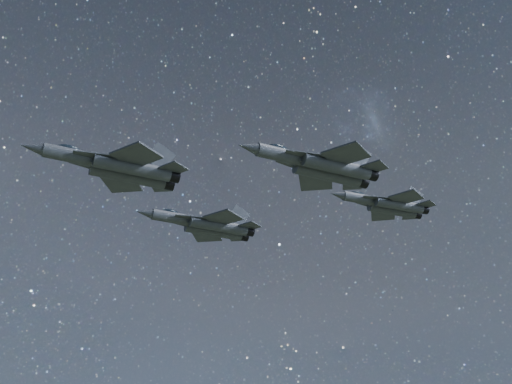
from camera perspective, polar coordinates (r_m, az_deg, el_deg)
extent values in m
cylinder|color=#343941|center=(71.79, -16.50, 3.21)|extent=(8.11, 2.72, 1.68)
cone|color=#343941|center=(71.54, -20.56, 4.00)|extent=(2.76, 1.83, 1.51)
ellipsoid|color=black|center=(72.09, -17.43, 3.96)|extent=(2.69, 1.46, 0.83)
cube|color=#343941|center=(72.46, -12.18, 2.31)|extent=(8.96, 2.77, 1.40)
cylinder|color=#343941|center=(71.37, -11.68, 2.29)|extent=(9.18, 2.86, 1.68)
cylinder|color=#343941|center=(73.23, -12.08, 1.53)|extent=(9.18, 2.86, 1.68)
cylinder|color=black|center=(72.38, -7.89, 1.52)|extent=(1.59, 1.72, 1.55)
cylinder|color=black|center=(74.21, -8.38, 0.79)|extent=(1.59, 1.72, 1.55)
cube|color=#343941|center=(70.66, -14.78, 3.36)|extent=(5.66, 1.51, 0.13)
cube|color=#343941|center=(73.19, -15.22, 2.30)|extent=(5.68, 2.91, 0.13)
cube|color=#343941|center=(69.23, -11.31, 3.43)|extent=(6.10, 6.17, 0.22)
cube|color=#343941|center=(75.55, -12.69, 0.85)|extent=(5.64, 5.90, 0.22)
cube|color=#343941|center=(71.19, -7.87, 2.23)|extent=(3.60, 3.64, 0.16)
cube|color=#343941|center=(75.41, -9.00, 0.55)|extent=(3.31, 3.43, 0.16)
cube|color=#343941|center=(72.74, -9.10, 3.30)|extent=(3.75, 0.61, 3.83)
cube|color=#343941|center=(75.01, -9.68, 2.35)|extent=(3.69, 0.96, 3.83)
cylinder|color=#343941|center=(94.92, -7.41, -2.53)|extent=(8.55, 2.77, 1.77)
cone|color=#343941|center=(93.73, -10.59, -1.95)|extent=(2.90, 1.91, 1.59)
ellipsoid|color=black|center=(94.95, -8.16, -1.92)|extent=(2.83, 1.51, 0.87)
cube|color=#343941|center=(96.53, -4.06, -3.16)|extent=(9.45, 2.81, 1.48)
cylinder|color=#343941|center=(95.48, -3.58, -3.23)|extent=(9.68, 2.91, 1.77)
cylinder|color=#343941|center=(97.44, -4.05, -3.72)|extent=(9.68, 2.91, 1.77)
cylinder|color=black|center=(97.24, -0.70, -3.74)|extent=(1.66, 1.80, 1.63)
cylinder|color=black|center=(99.17, -1.21, -4.22)|extent=(1.66, 1.80, 1.63)
cube|color=#343941|center=(94.06, -5.95, -2.46)|extent=(5.98, 1.66, 0.14)
cube|color=#343941|center=(96.73, -6.53, -3.15)|extent=(6.00, 3.01, 0.14)
cube|color=#343941|center=(93.17, -3.12, -2.47)|extent=(6.42, 6.51, 0.23)
cube|color=#343941|center=(99.84, -4.71, -4.15)|extent=(5.98, 6.25, 0.23)
cube|color=#343941|center=(95.92, -0.60, -3.25)|extent=(3.79, 3.84, 0.17)
cube|color=#343941|center=(100.36, -1.78, -4.35)|extent=(3.51, 3.63, 0.17)
cube|color=#343941|center=(97.20, -1.67, -2.33)|extent=(3.96, 0.63, 4.04)
cube|color=#343941|center=(99.60, -2.29, -2.95)|extent=(3.90, 0.97, 4.04)
cylinder|color=#343941|center=(70.70, 3.05, 3.41)|extent=(8.02, 2.62, 1.66)
cone|color=#343941|center=(68.82, -0.76, 4.29)|extent=(2.72, 1.79, 1.49)
ellipsoid|color=black|center=(70.61, 2.11, 4.18)|extent=(2.65, 1.42, 0.82)
cube|color=#343941|center=(73.05, 6.94, 2.46)|extent=(8.86, 2.66, 1.38)
cylinder|color=#343941|center=(72.23, 7.67, 2.44)|extent=(9.08, 2.75, 1.66)
cylinder|color=#343941|center=(73.81, 6.83, 1.70)|extent=(9.08, 2.75, 1.66)
cylinder|color=black|center=(74.67, 10.90, 1.66)|extent=(1.56, 1.69, 1.53)
cylinder|color=black|center=(76.20, 10.01, 0.96)|extent=(1.56, 1.69, 1.53)
cube|color=#343941|center=(70.34, 4.98, 3.53)|extent=(5.60, 1.55, 0.13)
cube|color=#343941|center=(72.51, 3.90, 2.48)|extent=(5.62, 2.83, 0.13)
cube|color=#343941|center=(70.38, 8.58, 3.55)|extent=(6.02, 6.10, 0.21)
cube|color=#343941|center=(75.74, 5.71, 1.02)|extent=(5.60, 5.85, 0.21)
cube|color=#343941|center=(73.57, 11.20, 2.34)|extent=(3.56, 3.60, 0.16)
cube|color=#343941|center=(77.09, 9.18, 0.72)|extent=(3.29, 3.40, 0.16)
cube|color=#343941|center=(74.54, 9.72, 3.39)|extent=(3.71, 0.59, 3.79)
cube|color=#343941|center=(76.45, 8.65, 2.48)|extent=(3.66, 0.92, 3.79)
cylinder|color=#343941|center=(91.78, 10.29, -0.69)|extent=(7.18, 1.96, 1.50)
cone|color=#343941|center=(89.66, 7.75, -0.24)|extent=(2.39, 1.49, 1.34)
ellipsoid|color=black|center=(91.55, 9.63, -0.18)|extent=(2.35, 1.16, 0.74)
cube|color=#343941|center=(94.25, 12.92, -1.19)|extent=(7.95, 1.95, 1.25)
cylinder|color=#343941|center=(93.55, 13.45, -1.22)|extent=(8.14, 2.02, 1.50)
cylinder|color=#343941|center=(94.98, 12.83, -1.69)|extent=(8.14, 2.02, 1.50)
cylinder|color=black|center=(95.95, 15.66, -1.61)|extent=(1.34, 1.46, 1.38)
cylinder|color=black|center=(97.34, 15.02, -2.07)|extent=(1.34, 1.46, 1.38)
cube|color=#343941|center=(91.59, 11.63, -0.59)|extent=(5.08, 1.68, 0.12)
cube|color=#343941|center=(93.55, 10.82, -1.25)|extent=(5.09, 2.29, 0.12)
cube|color=#343941|center=(91.85, 14.11, -0.51)|extent=(5.37, 5.48, 0.19)
cube|color=#343941|center=(96.69, 12.00, -2.13)|extent=(5.17, 5.36, 0.19)
cube|color=#343941|center=(94.92, 15.88, -1.17)|extent=(3.17, 3.22, 0.14)
cube|color=#343941|center=(98.12, 14.42, -2.23)|extent=(3.04, 3.13, 0.14)
cube|color=#343941|center=(95.65, 14.81, -0.43)|extent=(3.34, 0.48, 3.42)
cube|color=#343941|center=(97.39, 14.03, -1.02)|extent=(3.32, 0.64, 3.42)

